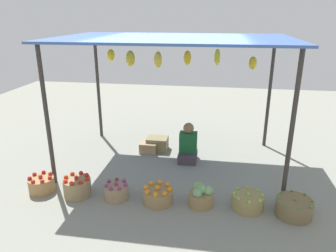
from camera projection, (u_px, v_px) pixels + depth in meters
ground_plane at (173, 161)px, 6.31m from camera, size 14.00×14.00×0.00m
market_stall_structure at (173, 46)px, 5.58m from camera, size 4.09×2.59×2.39m
vendor_person at (188, 146)px, 6.28m from camera, size 0.36×0.44×0.78m
basket_red_apples at (42, 184)px, 5.22m from camera, size 0.41×0.41×0.30m
basket_red_tomatoes at (77, 187)px, 5.09m from camera, size 0.43×0.43×0.35m
basket_purple_onions at (116, 191)px, 5.03m from camera, size 0.38×0.38×0.28m
basket_oranges at (158, 195)px, 4.91m from camera, size 0.47×0.47×0.29m
basket_cabbages at (201, 196)px, 4.84m from camera, size 0.39×0.39×0.34m
basket_limes at (248, 201)px, 4.76m from camera, size 0.47×0.47×0.26m
basket_green_chilies at (294, 208)px, 4.59m from camera, size 0.52×0.52×0.29m
wooden_crate_near_vendor at (148, 147)px, 6.72m from camera, size 0.36×0.25×0.20m
wooden_crate_stacked_rear at (157, 144)px, 6.82m from camera, size 0.44×0.35×0.28m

